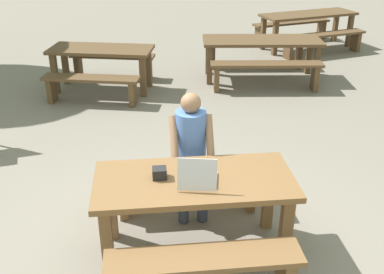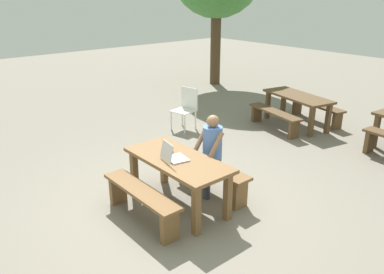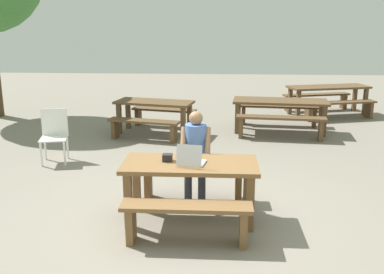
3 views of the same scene
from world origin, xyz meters
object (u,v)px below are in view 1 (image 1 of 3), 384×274
at_px(picnic_table_front, 194,191).
at_px(picnic_table_mid, 262,45).
at_px(laptop, 198,177).
at_px(small_pouch, 159,173).
at_px(picnic_table_rear, 101,55).
at_px(picnic_table_distant, 308,19).
at_px(person_seated, 191,148).

xyz_separation_m(picnic_table_front, picnic_table_mid, (1.67, 4.50, -0.01)).
xyz_separation_m(laptop, small_pouch, (-0.29, 0.14, -0.02)).
distance_m(picnic_table_front, picnic_table_rear, 4.34).
height_order(picnic_table_mid, picnic_table_rear, same).
xyz_separation_m(picnic_table_front, picnic_table_distant, (3.15, 6.41, 0.02)).
xyz_separation_m(small_pouch, picnic_table_mid, (1.95, 4.46, -0.17)).
distance_m(picnic_table_mid, picnic_table_rear, 2.73).
bearing_deg(picnic_table_mid, picnic_table_front, -104.87).
distance_m(person_seated, picnic_table_mid, 4.25).
distance_m(laptop, person_seated, 0.67).
distance_m(person_seated, picnic_table_distant, 6.61).
xyz_separation_m(person_seated, picnic_table_rear, (-1.07, 3.64, -0.14)).
distance_m(laptop, picnic_table_distant, 7.22).
bearing_deg(picnic_table_mid, laptop, -104.32).
bearing_deg(picnic_table_mid, picnic_table_distant, 57.87).
bearing_deg(small_pouch, picnic_table_distant, 61.73).
xyz_separation_m(person_seated, picnic_table_mid, (1.64, 3.93, -0.11)).
bearing_deg(laptop, picnic_table_front, -70.28).
relative_size(picnic_table_mid, picnic_table_rear, 1.19).
relative_size(small_pouch, picnic_table_distant, 0.05).
distance_m(person_seated, picnic_table_rear, 3.80).
relative_size(laptop, person_seated, 0.30).
bearing_deg(picnic_table_front, laptop, -80.95).
bearing_deg(small_pouch, picnic_table_rear, 100.31).
distance_m(picnic_table_front, picnic_table_mid, 4.80).
bearing_deg(laptop, picnic_table_distant, -105.05).
bearing_deg(picnic_table_distant, picnic_table_mid, -143.05).
height_order(laptop, person_seated, person_seated).
bearing_deg(person_seated, laptop, -91.84).
height_order(picnic_table_front, picnic_table_rear, picnic_table_front).
xyz_separation_m(picnic_table_front, laptop, (0.01, -0.09, 0.19)).
height_order(small_pouch, picnic_table_mid, small_pouch).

